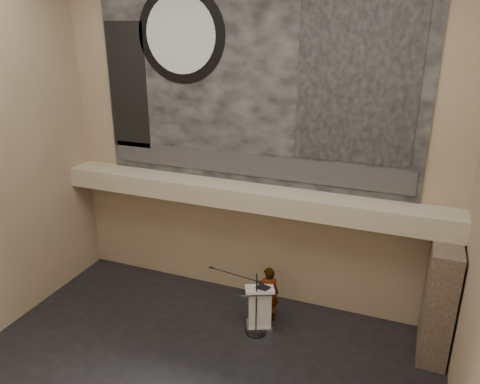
% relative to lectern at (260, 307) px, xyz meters
% --- Properties ---
extents(wall_back, '(10.00, 0.02, 8.50)m').
position_rel_lectern_xyz_m(wall_back, '(-0.75, 1.42, 3.70)').
color(wall_back, '#8E7C5A').
rests_on(wall_back, floor).
extents(soffit, '(10.00, 0.80, 0.50)m').
position_rel_lectern_xyz_m(soffit, '(-0.75, 1.02, 2.40)').
color(soffit, tan).
rests_on(soffit, wall_back).
extents(sprinkler_left, '(0.04, 0.04, 0.06)m').
position_rel_lectern_xyz_m(sprinkler_left, '(-2.35, 0.97, 2.12)').
color(sprinkler_left, '#B2893D').
rests_on(sprinkler_left, soffit).
extents(sprinkler_right, '(0.04, 0.04, 0.06)m').
position_rel_lectern_xyz_m(sprinkler_right, '(1.15, 0.97, 2.12)').
color(sprinkler_right, '#B2893D').
rests_on(sprinkler_right, soffit).
extents(banner, '(8.00, 0.05, 5.00)m').
position_rel_lectern_xyz_m(banner, '(-0.75, 1.39, 5.15)').
color(banner, black).
rests_on(banner, wall_back).
extents(banner_text_strip, '(7.76, 0.02, 0.55)m').
position_rel_lectern_xyz_m(banner_text_strip, '(-0.75, 1.35, 3.10)').
color(banner_text_strip, '#2C2C2C').
rests_on(banner_text_strip, banner).
extents(banner_clock_rim, '(2.30, 0.02, 2.30)m').
position_rel_lectern_xyz_m(banner_clock_rim, '(-2.55, 1.35, 6.15)').
color(banner_clock_rim, black).
rests_on(banner_clock_rim, banner).
extents(banner_clock_face, '(1.84, 0.02, 1.84)m').
position_rel_lectern_xyz_m(banner_clock_face, '(-2.55, 1.33, 6.15)').
color(banner_clock_face, silver).
rests_on(banner_clock_face, banner).
extents(banner_building_print, '(2.60, 0.02, 3.60)m').
position_rel_lectern_xyz_m(banner_building_print, '(1.65, 1.35, 5.25)').
color(banner_building_print, black).
rests_on(banner_building_print, banner).
extents(banner_brick_print, '(1.10, 0.02, 3.20)m').
position_rel_lectern_xyz_m(banner_brick_print, '(-4.15, 1.35, 4.85)').
color(banner_brick_print, black).
rests_on(banner_brick_print, banner).
extents(stone_pier, '(0.60, 1.40, 2.70)m').
position_rel_lectern_xyz_m(stone_pier, '(3.90, 0.57, 0.80)').
color(stone_pier, '#423328').
rests_on(stone_pier, floor).
extents(lectern, '(0.82, 0.72, 1.13)m').
position_rel_lectern_xyz_m(lectern, '(0.00, 0.00, 0.00)').
color(lectern, silver).
rests_on(lectern, floor).
extents(binder, '(0.34, 0.30, 0.04)m').
position_rel_lectern_xyz_m(binder, '(0.08, 0.00, 0.56)').
color(binder, black).
rests_on(binder, lectern).
extents(papers, '(0.26, 0.31, 0.00)m').
position_rel_lectern_xyz_m(papers, '(-0.13, -0.03, 0.55)').
color(papers, silver).
rests_on(papers, lectern).
extents(speaker_person, '(0.62, 0.51, 1.46)m').
position_rel_lectern_xyz_m(speaker_person, '(0.09, 0.37, 0.18)').
color(speaker_person, silver).
rests_on(speaker_person, floor).
extents(mic_stand, '(1.54, 0.52, 1.60)m').
position_rel_lectern_xyz_m(mic_stand, '(-0.06, -0.22, -0.31)').
color(mic_stand, black).
rests_on(mic_stand, floor).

